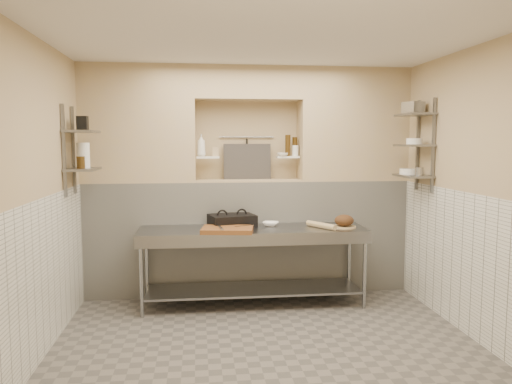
{
  "coord_description": "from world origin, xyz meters",
  "views": [
    {
      "loc": [
        -0.62,
        -4.43,
        1.9
      ],
      "look_at": [
        -0.0,
        0.9,
        1.35
      ],
      "focal_mm": 35.0,
      "sensor_mm": 36.0,
      "label": 1
    }
  ],
  "objects": [
    {
      "name": "jug_left",
      "position": [
        -1.84,
        1.09,
        1.75
      ],
      "size": [
        0.13,
        0.13,
        0.27
      ],
      "primitive_type": "cylinder",
      "color": "white",
      "rests_on": "wall_shelf_left_lower"
    },
    {
      "name": "alcove_shelf_right",
      "position": [
        0.5,
        1.75,
        1.7
      ],
      "size": [
        0.28,
        0.16,
        0.02
      ],
      "primitive_type": "cube",
      "color": "white",
      "rests_on": "backwall_lower"
    },
    {
      "name": "cutting_board",
      "position": [
        -0.31,
        1.0,
        0.93
      ],
      "size": [
        0.61,
        0.47,
        0.05
      ],
      "primitive_type": "cube",
      "rotation": [
        0.0,
        0.0,
        -0.15
      ],
      "color": "brown",
      "rests_on": "prep_table"
    },
    {
      "name": "wall_front",
      "position": [
        0.0,
        -2.0,
        1.4
      ],
      "size": [
        4.0,
        0.1,
        2.8
      ],
      "primitive_type": "cube",
      "color": "tan",
      "rests_on": "ground"
    },
    {
      "name": "alcove_sill",
      "position": [
        0.0,
        1.75,
        1.41
      ],
      "size": [
        1.3,
        0.4,
        0.02
      ],
      "primitive_type": "cube",
      "color": "tan",
      "rests_on": "backwall_lower"
    },
    {
      "name": "mixing_bowl",
      "position": [
        0.23,
        1.34,
        0.92
      ],
      "size": [
        0.24,
        0.24,
        0.05
      ],
      "primitive_type": "imported",
      "rotation": [
        0.0,
        0.0,
        -0.29
      ],
      "color": "white",
      "rests_on": "prep_table"
    },
    {
      "name": "jar_left",
      "position": [
        -1.84,
        0.97,
        1.68
      ],
      "size": [
        0.08,
        0.08,
        0.13
      ],
      "primitive_type": "cylinder",
      "color": "#36230B",
      "rests_on": "wall_shelf_left_lower"
    },
    {
      "name": "wall_shelf_right_lower",
      "position": [
        1.84,
        1.05,
        1.5
      ],
      "size": [
        0.3,
        0.5,
        0.02
      ],
      "primitive_type": "cube",
      "color": "slate",
      "rests_on": "wall_right"
    },
    {
      "name": "floor",
      "position": [
        0.0,
        0.0,
        -0.05
      ],
      "size": [
        4.0,
        3.9,
        0.1
      ],
      "primitive_type": "cube",
      "color": "#68625C",
      "rests_on": "ground"
    },
    {
      "name": "wall_left",
      "position": [
        -2.05,
        0.0,
        1.4
      ],
      "size": [
        0.1,
        3.9,
        2.8
      ],
      "primitive_type": "cube",
      "color": "tan",
      "rests_on": "ground"
    },
    {
      "name": "backwall_pillar_left",
      "position": [
        -1.33,
        1.75,
        2.1
      ],
      "size": [
        1.35,
        0.4,
        1.4
      ],
      "primitive_type": "cube",
      "color": "tan",
      "rests_on": "backwall_lower"
    },
    {
      "name": "bowl_alcove",
      "position": [
        0.43,
        1.7,
        1.73
      ],
      "size": [
        0.17,
        0.17,
        0.04
      ],
      "primitive_type": "imported",
      "rotation": [
        0.0,
        0.0,
        0.35
      ],
      "color": "white",
      "rests_on": "alcove_shelf_right"
    },
    {
      "name": "canister_right",
      "position": [
        1.84,
        0.9,
        1.56
      ],
      "size": [
        0.09,
        0.09,
        0.09
      ],
      "primitive_type": "cylinder",
      "color": "gray",
      "rests_on": "wall_shelf_right_lower"
    },
    {
      "name": "shelf_rail_left_b",
      "position": [
        -1.98,
        0.85,
        1.8
      ],
      "size": [
        0.03,
        0.03,
        0.95
      ],
      "primitive_type": "cube",
      "color": "slate",
      "rests_on": "wall_left"
    },
    {
      "name": "hanging_steel",
      "position": [
        0.0,
        1.9,
        1.78
      ],
      "size": [
        0.02,
        0.02,
        0.3
      ],
      "primitive_type": "cylinder",
      "color": "black",
      "rests_on": "utensil_rail"
    },
    {
      "name": "utensil_rail",
      "position": [
        0.0,
        1.92,
        1.95
      ],
      "size": [
        0.7,
        0.02,
        0.02
      ],
      "primitive_type": "cylinder",
      "rotation": [
        0.0,
        1.57,
        0.0
      ],
      "color": "gray",
      "rests_on": "wall_back"
    },
    {
      "name": "splash_panel",
      "position": [
        0.0,
        1.85,
        1.64
      ],
      "size": [
        0.6,
        0.08,
        0.45
      ],
      "primitive_type": "cube",
      "rotation": [
        -0.14,
        0.0,
        0.0
      ],
      "color": "#383330",
      "rests_on": "alcove_sill"
    },
    {
      "name": "condiment_a",
      "position": [
        0.6,
        1.78,
        1.83
      ],
      "size": [
        0.06,
        0.06,
        0.24
      ],
      "primitive_type": "cylinder",
      "color": "#36230B",
      "rests_on": "alcove_shelf_right"
    },
    {
      "name": "bottle_soap",
      "position": [
        -0.58,
        1.71,
        1.85
      ],
      "size": [
        0.12,
        0.12,
        0.27
      ],
      "primitive_type": "imported",
      "rotation": [
        0.0,
        0.0,
        -0.17
      ],
      "color": "white",
      "rests_on": "alcove_shelf_left"
    },
    {
      "name": "condiment_b",
      "position": [
        0.5,
        1.74,
        1.84
      ],
      "size": [
        0.07,
        0.07,
        0.26
      ],
      "primitive_type": "cylinder",
      "color": "#36230B",
      "rests_on": "alcove_shelf_right"
    },
    {
      "name": "panini_press",
      "position": [
        -0.23,
        1.36,
        0.97
      ],
      "size": [
        0.59,
        0.49,
        0.14
      ],
      "rotation": [
        0.0,
        0.0,
        0.25
      ],
      "color": "black",
      "rests_on": "prep_table"
    },
    {
      "name": "bowl_right_mid",
      "position": [
        1.84,
        1.04,
        1.9
      ],
      "size": [
        0.18,
        0.18,
        0.07
      ],
      "primitive_type": "cylinder",
      "color": "white",
      "rests_on": "wall_shelf_right_mid"
    },
    {
      "name": "backwall_pillar_right",
      "position": [
        1.33,
        1.75,
        2.1
      ],
      "size": [
        1.35,
        0.4,
        1.4
      ],
      "primitive_type": "cube",
      "color": "tan",
      "rests_on": "backwall_lower"
    },
    {
      "name": "shelf_rail_right_b",
      "position": [
        1.98,
        0.85,
        1.85
      ],
      "size": [
        0.03,
        0.03,
        1.05
      ],
      "primitive_type": "cube",
      "color": "slate",
      "rests_on": "wall_right"
    },
    {
      "name": "box_left_upper",
      "position": [
        -1.84,
        1.11,
        2.09
      ],
      "size": [
        0.11,
        0.11,
        0.15
      ],
      "primitive_type": "cube",
      "rotation": [
        0.0,
        0.0,
        -0.01
      ],
      "color": "black",
      "rests_on": "wall_shelf_left_upper"
    },
    {
      "name": "knife_blade",
      "position": [
        -0.11,
        1.1,
        0.95
      ],
      "size": [
        0.23,
        0.12,
        0.01
      ],
      "primitive_type": "cube",
      "rotation": [
        0.0,
        0.0,
        0.39
      ],
      "color": "gray",
      "rests_on": "cutting_board"
    },
    {
      "name": "condiment_c",
      "position": [
        0.59,
        1.74,
        1.78
      ],
      "size": [
        0.08,
        0.08,
        0.13
      ],
      "primitive_type": "cylinder",
      "color": "white",
      "rests_on": "alcove_shelf_right"
    },
    {
      "name": "alcove_shelf_left",
      "position": [
        -0.5,
        1.75,
        1.7
      ],
      "size": [
        0.28,
        0.16,
        0.02
      ],
      "primitive_type": "cube",
      "color": "white",
      "rests_on": "backwall_lower"
    },
    {
      "name": "shelf_rail_right_a",
      "position": [
        1.98,
        1.25,
        1.85
      ],
      "size": [
        0.03,
        0.03,
        1.05
      ],
      "primitive_type": "cube",
      "color": "slate",
      "rests_on": "wall_right"
    },
    {
      "name": "wall_back",
      "position": [
        0.0,
        2.0,
        1.4
      ],
      "size": [
        4.0,
        0.1,
        2.8
      ],
      "primitive_type": "cube",
      "color": "tan",
      "rests_on": "ground"
    },
    {
      "name": "wall_shelf_right_mid",
      "position": [
        1.84,
        1.05,
        1.85
      ],
      "size": [
        0.3,
        0.5,
        0.02
      ],
      "primitive_type": "cube",
      "color": "slate",
      "rests_on": "wall_right"
    },
    {
      "name": "basket_right",
      "position": [
        1.84,
        1.1,
        2.28
      ],
      "size": [
        0.23,
        0.25,
        0.13
      ],
      "primitive_type": "cube",
      "rotation": [
        0.0,
        0.0,
        0.32
      ],
      "color": "gray",
      "rests_on": "wall_shelf_right_upper"
    },
    {
      "name": "wall_shelf_right_upper",
      "position": [
        1.84,
        1.05,
        2.2
      ],
      "size": [
        0.3,
        0.5,
        0.03
      ],
      "primitive_type": "cube",
      "color": "slate",
      "rests_on": "wall_right"
    },
    {
      "name": "backwall_header",
      "position": [
        0.0,
        1.75,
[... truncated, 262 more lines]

